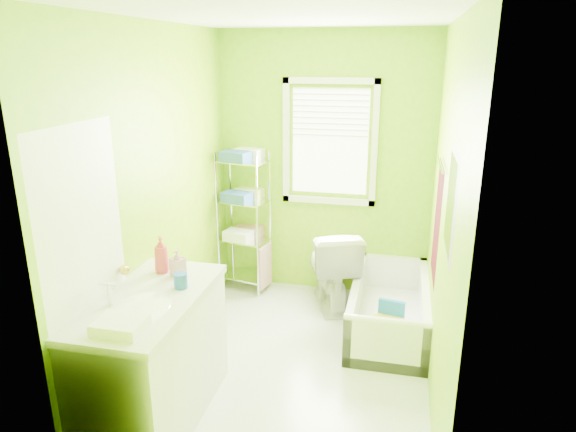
% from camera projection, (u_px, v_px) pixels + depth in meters
% --- Properties ---
extents(ground, '(2.90, 2.90, 0.00)m').
position_uv_depth(ground, '(293.00, 363.00, 4.10)').
color(ground, silver).
rests_on(ground, ground).
extents(room_envelope, '(2.14, 2.94, 2.62)m').
position_uv_depth(room_envelope, '(293.00, 175.00, 3.64)').
color(room_envelope, '#7BAE08').
rests_on(room_envelope, ground).
extents(window, '(0.92, 0.05, 1.22)m').
position_uv_depth(window, '(330.00, 136.00, 4.93)').
color(window, white).
rests_on(window, ground).
extents(door, '(0.09, 0.80, 2.00)m').
position_uv_depth(door, '(91.00, 290.00, 3.10)').
color(door, white).
rests_on(door, ground).
extents(right_wall_decor, '(0.04, 1.48, 1.17)m').
position_uv_depth(right_wall_decor, '(442.00, 215.00, 3.47)').
color(right_wall_decor, '#43070C').
rests_on(right_wall_decor, ground).
extents(bathtub, '(0.66, 1.42, 0.46)m').
position_uv_depth(bathtub, '(389.00, 314.00, 4.58)').
color(bathtub, white).
rests_on(bathtub, ground).
extents(toilet, '(0.69, 0.90, 0.81)m').
position_uv_depth(toilet, '(332.00, 266.00, 4.96)').
color(toilet, white).
rests_on(toilet, ground).
extents(vanity, '(0.61, 1.20, 1.16)m').
position_uv_depth(vanity, '(154.00, 356.00, 3.36)').
color(vanity, silver).
rests_on(vanity, ground).
extents(wire_shelf_unit, '(0.54, 0.43, 1.47)m').
position_uv_depth(wire_shelf_unit, '(245.00, 207.00, 5.19)').
color(wire_shelf_unit, silver).
rests_on(wire_shelf_unit, ground).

